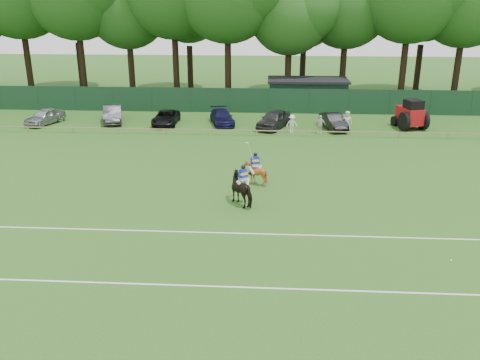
# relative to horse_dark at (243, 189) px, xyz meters

# --- Properties ---
(ground) EXTENTS (160.00, 160.00, 0.00)m
(ground) POSITION_rel_horse_dark_xyz_m (-0.69, -2.86, -0.91)
(ground) COLOR #1E4C14
(ground) RESTS_ON ground
(horse_dark) EXTENTS (2.14, 2.28, 1.82)m
(horse_dark) POSITION_rel_horse_dark_xyz_m (0.00, 0.00, 0.00)
(horse_dark) COLOR black
(horse_dark) RESTS_ON ground
(horse_chestnut) EXTENTS (1.59, 1.68, 1.50)m
(horse_chestnut) POSITION_rel_horse_dark_xyz_m (0.58, 3.28, -0.16)
(horse_chestnut) COLOR brown
(horse_chestnut) RESTS_ON ground
(sedan_silver) EXTENTS (3.00, 4.54, 1.44)m
(sedan_silver) POSITION_rel_horse_dark_xyz_m (-19.40, 18.13, -0.19)
(sedan_silver) COLOR #A1A4A6
(sedan_silver) RESTS_ON ground
(sedan_grey) EXTENTS (2.90, 4.97, 1.55)m
(sedan_grey) POSITION_rel_horse_dark_xyz_m (-13.37, 19.30, -0.13)
(sedan_grey) COLOR #2E2E31
(sedan_grey) RESTS_ON ground
(suv_black) EXTENTS (2.11, 4.53, 1.26)m
(suv_black) POSITION_rel_horse_dark_xyz_m (-8.18, 18.70, -0.28)
(suv_black) COLOR black
(suv_black) RESTS_ON ground
(sedan_navy) EXTENTS (2.90, 4.82, 1.31)m
(sedan_navy) POSITION_rel_horse_dark_xyz_m (-3.01, 19.12, -0.26)
(sedan_navy) COLOR #12123A
(sedan_navy) RESTS_ON ground
(hatch_grey) EXTENTS (3.56, 5.02, 1.59)m
(hatch_grey) POSITION_rel_horse_dark_xyz_m (1.77, 17.96, -0.12)
(hatch_grey) COLOR #2B2B2D
(hatch_grey) RESTS_ON ground
(estate_black) EXTENTS (2.37, 4.40, 1.38)m
(estate_black) POSITION_rel_horse_dark_xyz_m (7.09, 17.86, -0.22)
(estate_black) COLOR black
(estate_black) RESTS_ON ground
(spectator_left) EXTENTS (1.10, 0.79, 1.54)m
(spectator_left) POSITION_rel_horse_dark_xyz_m (3.34, 16.48, -0.14)
(spectator_left) COLOR white
(spectator_left) RESTS_ON ground
(spectator_mid) EXTENTS (1.01, 0.56, 1.62)m
(spectator_mid) POSITION_rel_horse_dark_xyz_m (5.73, 16.19, -0.10)
(spectator_mid) COLOR silver
(spectator_mid) RESTS_ON ground
(spectator_right) EXTENTS (0.93, 0.67, 1.78)m
(spectator_right) POSITION_rel_horse_dark_xyz_m (8.19, 17.24, -0.02)
(spectator_right) COLOR beige
(spectator_right) RESTS_ON ground
(rider_dark) EXTENTS (0.80, 0.71, 1.41)m
(rider_dark) POSITION_rel_horse_dark_xyz_m (0.01, -0.01, 0.79)
(rider_dark) COLOR silver
(rider_dark) RESTS_ON ground
(rider_chestnut) EXTENTS (0.98, 0.54, 2.05)m
(rider_chestnut) POSITION_rel_horse_dark_xyz_m (0.58, 3.26, 0.54)
(rider_chestnut) COLOR silver
(rider_chestnut) RESTS_ON ground
(polo_ball) EXTENTS (0.09, 0.09, 0.09)m
(polo_ball) POSITION_rel_horse_dark_xyz_m (9.69, -6.12, -0.86)
(polo_ball) COLOR silver
(polo_ball) RESTS_ON ground
(pitch_lines) EXTENTS (60.00, 5.10, 0.01)m
(pitch_lines) POSITION_rel_horse_dark_xyz_m (-0.69, -6.36, -0.90)
(pitch_lines) COLOR silver
(pitch_lines) RESTS_ON ground
(pitch_rail) EXTENTS (62.10, 0.10, 0.50)m
(pitch_rail) POSITION_rel_horse_dark_xyz_m (-0.69, 15.14, -0.46)
(pitch_rail) COLOR #997F5B
(pitch_rail) RESTS_ON ground
(perimeter_fence) EXTENTS (92.08, 0.08, 2.50)m
(perimeter_fence) POSITION_rel_horse_dark_xyz_m (-0.69, 24.14, 0.34)
(perimeter_fence) COLOR #14351E
(perimeter_fence) RESTS_ON ground
(utility_shed) EXTENTS (8.40, 4.40, 3.04)m
(utility_shed) POSITION_rel_horse_dark_xyz_m (5.31, 27.14, 0.63)
(utility_shed) COLOR #14331E
(utility_shed) RESTS_ON ground
(tree_row) EXTENTS (96.00, 12.00, 21.00)m
(tree_row) POSITION_rel_horse_dark_xyz_m (1.31, 32.14, -0.91)
(tree_row) COLOR #26561C
(tree_row) RESTS_ON ground
(tractor) EXTENTS (2.86, 3.59, 2.65)m
(tractor) POSITION_rel_horse_dark_xyz_m (13.95, 18.47, 0.34)
(tractor) COLOR #A50F14
(tractor) RESTS_ON ground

